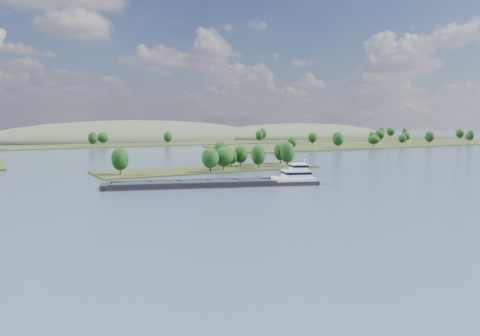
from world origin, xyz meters
TOP-DOWN VIEW (x-y plane):
  - ground at (0.00, 120.00)m, footprint 1800.00×1800.00m
  - tree_island at (6.16, 178.91)m, footprint 100.00×32.54m
  - right_bank at (231.16, 299.57)m, footprint 320.00×90.00m
  - back_shoreline at (9.34, 399.73)m, footprint 900.00×60.00m
  - hill_east at (260.00, 470.00)m, footprint 260.00×140.00m
  - hill_west at (60.00, 500.00)m, footprint 320.00×160.00m
  - cargo_barge at (-15.90, 130.43)m, footprint 72.26×30.09m

SIDE VIEW (x-z plane):
  - ground at x=0.00m, z-range 0.00..0.00m
  - hill_east at x=260.00m, z-range -18.00..18.00m
  - hill_west at x=60.00m, z-range -22.00..22.00m
  - back_shoreline at x=9.34m, z-range -6.60..8.03m
  - right_bank at x=231.16m, z-range -6.17..8.06m
  - cargo_barge at x=-15.90m, z-range -3.69..6.18m
  - tree_island at x=6.16m, z-range -2.79..10.15m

